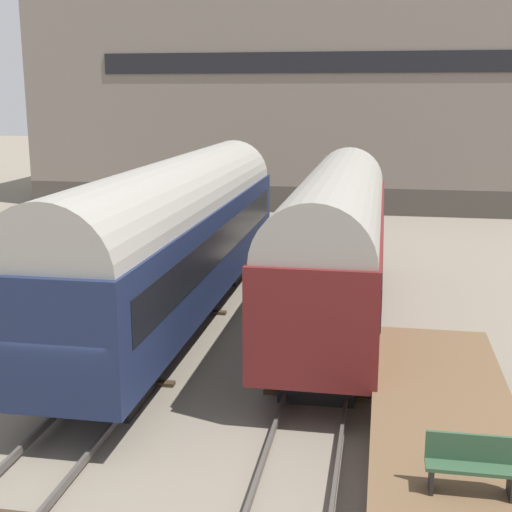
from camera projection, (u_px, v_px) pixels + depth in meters
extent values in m
plane|color=slate|center=(75.00, 438.00, 15.17)|extent=(200.00, 200.00, 0.00)
cube|color=#3D2D1E|center=(52.00, 304.00, 24.63)|extent=(2.60, 0.24, 0.10)
cube|color=#3D2D1E|center=(115.00, 264.00, 30.39)|extent=(2.60, 0.24, 0.10)
cube|color=#3D2D1E|center=(158.00, 236.00, 36.14)|extent=(2.60, 0.24, 0.10)
cube|color=#3D2D1E|center=(190.00, 217.00, 41.90)|extent=(2.60, 0.24, 0.10)
cube|color=#4C4742|center=(43.00, 427.00, 15.26)|extent=(0.08, 60.00, 0.16)
cube|color=#4C4742|center=(107.00, 433.00, 15.01)|extent=(0.08, 60.00, 0.16)
cube|color=#3D2D1E|center=(125.00, 381.00, 18.04)|extent=(2.60, 0.24, 0.10)
cube|color=#3D2D1E|center=(188.00, 311.00, 23.80)|extent=(2.60, 0.24, 0.10)
cube|color=#3D2D1E|center=(227.00, 268.00, 29.55)|extent=(2.60, 0.24, 0.10)
cube|color=#3D2D1E|center=(253.00, 240.00, 35.31)|extent=(2.60, 0.24, 0.10)
cube|color=#3D2D1E|center=(271.00, 219.00, 41.06)|extent=(2.60, 0.24, 0.10)
cube|color=#4C4742|center=(268.00, 446.00, 14.42)|extent=(0.08, 60.00, 0.16)
cube|color=#4C4742|center=(339.00, 453.00, 14.17)|extent=(0.08, 60.00, 0.16)
cube|color=#3D2D1E|center=(317.00, 395.00, 17.20)|extent=(2.60, 0.24, 0.10)
cube|color=#3D2D1E|center=(334.00, 319.00, 22.96)|extent=(2.60, 0.24, 0.10)
cube|color=#3D2D1E|center=(345.00, 273.00, 28.72)|extent=(2.60, 0.24, 0.10)
cube|color=#3D2D1E|center=(352.00, 243.00, 34.47)|extent=(2.60, 0.24, 0.10)
cube|color=#3D2D1E|center=(357.00, 222.00, 40.23)|extent=(2.60, 0.24, 0.10)
cube|color=black|center=(219.00, 265.00, 28.17)|extent=(1.80, 2.40, 1.00)
cube|color=black|center=(110.00, 379.00, 17.00)|extent=(1.80, 2.40, 1.00)
cube|color=#192342|center=(176.00, 250.00, 22.16)|extent=(3.01, 17.92, 2.79)
cube|color=black|center=(176.00, 239.00, 22.08)|extent=(3.05, 16.49, 1.00)
cylinder|color=gray|center=(175.00, 206.00, 21.85)|extent=(2.86, 17.56, 2.86)
cube|color=black|center=(343.00, 270.00, 27.39)|extent=(1.80, 2.40, 1.00)
cube|color=black|center=(320.00, 367.00, 17.75)|extent=(1.80, 2.40, 1.00)
cube|color=#5B1919|center=(336.00, 252.00, 22.16)|extent=(2.85, 15.47, 2.66)
cube|color=black|center=(336.00, 242.00, 22.09)|extent=(2.89, 14.23, 0.96)
cylinder|color=gray|center=(337.00, 210.00, 21.86)|extent=(2.71, 15.16, 2.71)
cube|color=brown|center=(446.00, 421.00, 13.60)|extent=(2.83, 10.64, 0.10)
cylinder|color=brown|center=(380.00, 350.00, 18.90)|extent=(0.20, 0.20, 1.01)
cylinder|color=brown|center=(479.00, 356.00, 18.47)|extent=(0.20, 0.20, 1.01)
cylinder|color=brown|center=(378.00, 442.00, 13.94)|extent=(0.20, 0.20, 1.01)
cube|color=#2D4C33|center=(472.00, 468.00, 10.96)|extent=(1.40, 0.40, 0.06)
cube|color=#2D4C33|center=(471.00, 447.00, 11.06)|extent=(1.40, 0.06, 0.45)
cube|color=black|center=(431.00, 478.00, 11.11)|extent=(0.06, 0.40, 0.40)
cube|color=black|center=(511.00, 485.00, 10.91)|extent=(0.06, 0.40, 0.40)
cube|color=#46403A|center=(320.00, 186.00, 49.49)|extent=(36.18, 13.36, 1.61)
cube|color=slate|center=(322.00, 66.00, 47.68)|extent=(36.18, 13.36, 14.52)
cube|color=black|center=(312.00, 62.00, 41.23)|extent=(25.33, 0.10, 1.20)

